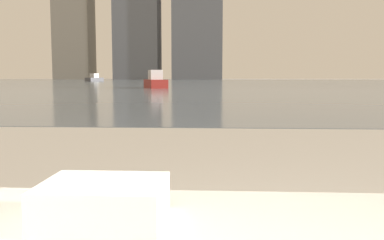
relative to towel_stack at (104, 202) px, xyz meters
The scene contains 5 objects.
towel_stack is the anchor object (origin of this frame).
harbor_water 61.18m from the towel_stack, 89.91° to the left, with size 180.00×110.00×0.01m.
harbor_boat_0 30.29m from the towel_stack, 97.96° to the left, with size 2.21×3.66×1.30m.
harbor_boat_2 72.57m from the towel_stack, 106.11° to the left, with size 2.41×3.72×1.32m.
skyline_tower_2 118.12m from the towel_stack, 92.43° to the left, with size 13.36×10.62×29.31m.
Camera 1 is at (0.12, 0.03, 0.85)m, focal length 40.00 mm.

